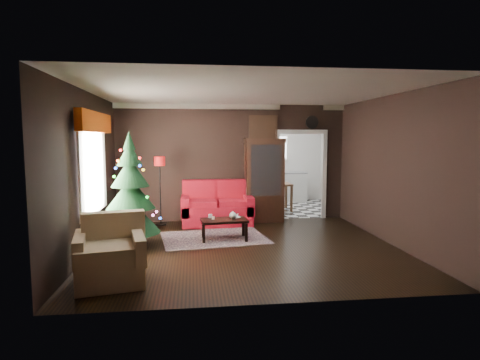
{
  "coord_description": "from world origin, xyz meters",
  "views": [
    {
      "loc": [
        -0.95,
        -7.0,
        1.99
      ],
      "look_at": [
        0.0,
        0.9,
        1.15
      ],
      "focal_mm": 29.61,
      "sensor_mm": 36.0,
      "label": 1
    }
  ],
  "objects": [
    {
      "name": "rug",
      "position": [
        -0.54,
        0.76,
        0.01
      ],
      "size": [
        2.23,
        1.75,
        0.01
      ],
      "primitive_type": "cube",
      "rotation": [
        0.0,
        0.0,
        0.14
      ],
      "color": "#4E2F46",
      "rests_on": "ground"
    },
    {
      "name": "left_window",
      "position": [
        -2.71,
        0.2,
        1.45
      ],
      "size": [
        0.05,
        1.6,
        1.4
      ],
      "primitive_type": "cube",
      "color": "white",
      "rests_on": "wall_left"
    },
    {
      "name": "kitchen_counter",
      "position": [
        1.7,
        5.2,
        0.45
      ],
      "size": [
        1.8,
        0.6,
        0.9
      ],
      "primitive_type": "cube",
      "color": "silver",
      "rests_on": "ground"
    },
    {
      "name": "curio_cabinet",
      "position": [
        0.75,
        2.27,
        0.95
      ],
      "size": [
        0.9,
        0.45,
        1.9
      ],
      "primitive_type": null,
      "color": "black",
      "rests_on": "ground"
    },
    {
      "name": "wall_left",
      "position": [
        -2.75,
        0.0,
        1.4
      ],
      "size": [
        0.0,
        5.5,
        5.5
      ],
      "primitive_type": "plane",
      "rotation": [
        1.57,
        0.0,
        1.57
      ],
      "color": "black",
      "rests_on": "ground"
    },
    {
      "name": "wall_back",
      "position": [
        0.0,
        2.5,
        1.4
      ],
      "size": [
        5.5,
        0.0,
        5.5
      ],
      "primitive_type": "plane",
      "rotation": [
        1.57,
        0.0,
        0.0
      ],
      "color": "black",
      "rests_on": "ground"
    },
    {
      "name": "loveseat",
      "position": [
        -0.4,
        2.05,
        0.5
      ],
      "size": [
        1.7,
        0.9,
        1.0
      ],
      "primitive_type": null,
      "color": "maroon",
      "rests_on": "ground"
    },
    {
      "name": "wall_right",
      "position": [
        2.75,
        0.0,
        1.4
      ],
      "size": [
        0.0,
        5.5,
        5.5
      ],
      "primitive_type": "plane",
      "rotation": [
        1.57,
        0.0,
        -1.57
      ],
      "color": "black",
      "rests_on": "ground"
    },
    {
      "name": "ceiling",
      "position": [
        0.0,
        0.0,
        2.8
      ],
      "size": [
        5.5,
        5.5,
        0.0
      ],
      "primitive_type": "plane",
      "rotation": [
        3.14,
        0.0,
        0.0
      ],
      "color": "white",
      "rests_on": "ground"
    },
    {
      "name": "painting",
      "position": [
        0.75,
        2.46,
        2.25
      ],
      "size": [
        0.62,
        0.05,
        0.52
      ],
      "primitive_type": "cube",
      "color": "#C2874A",
      "rests_on": "wall_back"
    },
    {
      "name": "coffee_table",
      "position": [
        -0.35,
        0.6,
        0.21
      ],
      "size": [
        0.93,
        0.62,
        0.4
      ],
      "primitive_type": null,
      "rotation": [
        0.0,
        0.0,
        0.1
      ],
      "color": "#35180E",
      "rests_on": "rug"
    },
    {
      "name": "cup_b",
      "position": [
        -0.56,
        0.64,
        0.44
      ],
      "size": [
        0.07,
        0.07,
        0.05
      ],
      "primitive_type": "cylinder",
      "rotation": [
        0.0,
        0.0,
        0.28
      ],
      "color": "#E9E8CD",
      "rests_on": "coffee_table"
    },
    {
      "name": "doorway",
      "position": [
        1.7,
        2.5,
        1.05
      ],
      "size": [
        1.1,
        0.1,
        2.1
      ],
      "primitive_type": null,
      "color": "white",
      "rests_on": "ground"
    },
    {
      "name": "book",
      "position": [
        -0.18,
        0.77,
        0.51
      ],
      "size": [
        0.15,
        0.05,
        0.21
      ],
      "primitive_type": "imported",
      "rotation": [
        0.0,
        0.0,
        0.21
      ],
      "color": "#A18060",
      "rests_on": "coffee_table"
    },
    {
      "name": "wall_clock",
      "position": [
        1.95,
        2.45,
        2.38
      ],
      "size": [
        0.32,
        0.32,
        0.06
      ],
      "primitive_type": "cylinder",
      "color": "silver",
      "rests_on": "wall_back"
    },
    {
      "name": "christmas_tree",
      "position": [
        -2.07,
        0.29,
        1.05
      ],
      "size": [
        1.37,
        1.37,
        1.99
      ],
      "primitive_type": null,
      "rotation": [
        0.0,
        0.0,
        0.4
      ],
      "color": "black",
      "rests_on": "ground"
    },
    {
      "name": "valance",
      "position": [
        -2.63,
        0.2,
        2.27
      ],
      "size": [
        0.12,
        2.1,
        0.35
      ],
      "primitive_type": "cube",
      "color": "#A13808",
      "rests_on": "wall_left"
    },
    {
      "name": "floor_lamp",
      "position": [
        -1.67,
        1.84,
        0.83
      ],
      "size": [
        0.28,
        0.28,
        1.52
      ],
      "primitive_type": null,
      "rotation": [
        0.0,
        0.0,
        0.1
      ],
      "color": "black",
      "rests_on": "ground"
    },
    {
      "name": "wall_front",
      "position": [
        0.0,
        -2.5,
        1.4
      ],
      "size": [
        5.5,
        0.0,
        5.5
      ],
      "primitive_type": "plane",
      "rotation": [
        -1.57,
        0.0,
        0.0
      ],
      "color": "black",
      "rests_on": "ground"
    },
    {
      "name": "kitchen_window",
      "position": [
        1.7,
        5.45,
        1.7
      ],
      "size": [
        0.7,
        0.06,
        0.7
      ],
      "primitive_type": "cube",
      "color": "white",
      "rests_on": "ground"
    },
    {
      "name": "teapot",
      "position": [
        -0.18,
        0.62,
        0.48
      ],
      "size": [
        0.16,
        0.16,
        0.15
      ],
      "primitive_type": null,
      "rotation": [
        0.0,
        0.0,
        0.02
      ],
      "color": "silver",
      "rests_on": "coffee_table"
    },
    {
      "name": "cup_a",
      "position": [
        -0.61,
        0.82,
        0.44
      ],
      "size": [
        0.09,
        0.09,
        0.07
      ],
      "primitive_type": "cylinder",
      "rotation": [
        0.0,
        0.0,
        0.12
      ],
      "color": "white",
      "rests_on": "coffee_table"
    },
    {
      "name": "floor",
      "position": [
        0.0,
        0.0,
        0.0
      ],
      "size": [
        5.5,
        5.5,
        0.0
      ],
      "primitive_type": "plane",
      "color": "black",
      "rests_on": "ground"
    },
    {
      "name": "armchair",
      "position": [
        -2.1,
        -1.54,
        0.46
      ],
      "size": [
        1.09,
        1.09,
        0.94
      ],
      "primitive_type": null,
      "rotation": [
        0.0,
        0.0,
        0.21
      ],
      "color": "tan",
      "rests_on": "ground"
    },
    {
      "name": "kitchen_floor",
      "position": [
        1.7,
        4.0,
        0.0
      ],
      "size": [
        3.0,
        3.0,
        0.0
      ],
      "primitive_type": "plane",
      "color": "white",
      "rests_on": "ground"
    },
    {
      "name": "kitchen_table",
      "position": [
        1.4,
        3.7,
        0.38
      ],
      "size": [
        0.7,
        0.7,
        0.75
      ],
      "primitive_type": null,
      "color": "brown",
      "rests_on": "ground"
    }
  ]
}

